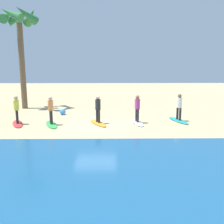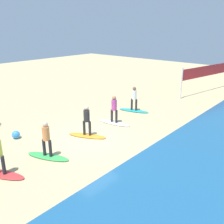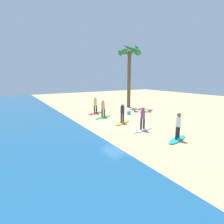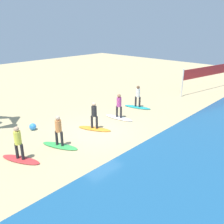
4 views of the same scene
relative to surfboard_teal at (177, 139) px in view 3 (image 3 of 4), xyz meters
name	(u,v)px [view 3 (image 3 of 4)]	position (x,y,z in m)	size (l,w,h in m)	color
ground_plane	(119,123)	(5.21, 0.87, -0.04)	(60.00, 60.00, 0.00)	tan
surfboard_teal	(177,139)	(0.00, 0.00, 0.00)	(2.10, 0.56, 0.09)	teal
surfer_teal	(178,124)	(0.00, 0.00, 0.99)	(0.32, 0.45, 1.64)	#232328
surfboard_white	(142,130)	(2.68, 0.48, 0.00)	(2.10, 0.56, 0.09)	white
surfer_white	(143,117)	(2.68, 0.48, 0.99)	(0.32, 0.46, 1.64)	#232328
surfboard_orange	(122,123)	(5.07, 0.61, 0.00)	(2.10, 0.56, 0.09)	orange
surfer_orange	(122,111)	(5.07, 0.61, 0.99)	(0.32, 0.43, 1.64)	#232328
surfboard_green	(103,117)	(7.82, 0.92, 0.00)	(2.10, 0.56, 0.09)	green
surfer_green	(103,107)	(7.82, 0.92, 0.99)	(0.32, 0.44, 1.64)	#232328
surfboard_red	(96,113)	(9.90, 0.71, 0.00)	(2.10, 0.56, 0.09)	red
surfer_red	(95,104)	(9.90, 0.71, 0.99)	(0.32, 0.44, 1.64)	#232328
palm_tree	(129,57)	(11.19, -4.66, 6.22)	(2.88, 3.03, 7.82)	brown
beach_ball	(129,112)	(7.68, -2.06, 0.16)	(0.41, 0.41, 0.41)	#338CE5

